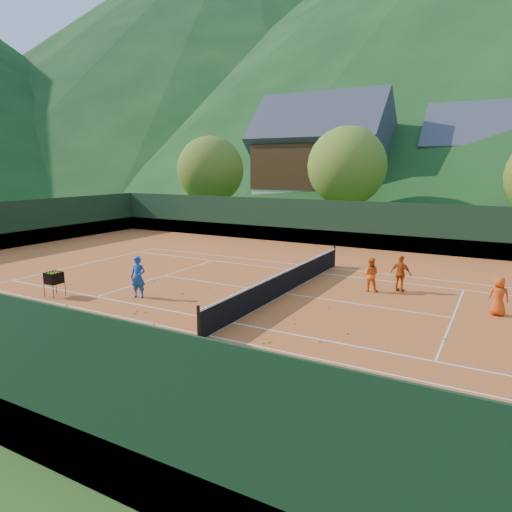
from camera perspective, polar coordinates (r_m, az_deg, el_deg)
The scene contains 41 objects.
ground at distance 18.87m, azimuth 3.64°, elevation -4.75°, with size 400.00×400.00×0.00m, color #294E18.
clay_court at distance 18.86m, azimuth 3.64°, elevation -4.72°, with size 40.00×24.00×0.02m, color #C55620.
mountain_far_left at distance 198.15m, azimuth -1.55°, elevation 24.14°, with size 260.00×260.00×100.00m, color #143312.
coach at distance 18.62m, azimuth -14.52°, elevation -2.58°, with size 0.61×0.40×1.67m, color #18489F.
student_a at distance 19.57m, azimuth 14.11°, elevation -2.26°, with size 0.70×0.54×1.43m, color orange.
student_b at distance 19.88m, azimuth 17.64°, elevation -2.11°, with size 0.89×0.37×1.52m, color #CA5212.
student_c at distance 18.04m, azimuth 28.07°, elevation -4.46°, with size 0.67×0.44×1.38m, color #F05215.
tennis_ball_0 at distance 13.72m, azimuth 1.58°, elevation -10.65°, with size 0.07×0.07×0.07m, color #BADF25.
tennis_ball_2 at distance 19.09m, azimuth -2.82°, elevation -4.38°, with size 0.07×0.07×0.07m, color #BADF25.
tennis_ball_3 at distance 13.29m, azimuth -22.10°, elevation -12.26°, with size 0.07×0.07×0.07m, color #BADF25.
tennis_ball_4 at distance 21.34m, azimuth -12.69°, elevation -2.98°, with size 0.07×0.07×0.07m, color #BADF25.
tennis_ball_5 at distance 15.86m, azimuth -27.16°, elevation -8.88°, with size 0.07×0.07×0.07m, color #BADF25.
tennis_ball_6 at distance 15.54m, azimuth -12.69°, elevation -8.29°, with size 0.07×0.07×0.07m, color #BADF25.
tennis_ball_7 at distance 19.71m, azimuth -6.04°, elevation -3.93°, with size 0.07×0.07×0.07m, color #BADF25.
tennis_ball_8 at distance 21.76m, azimuth -22.20°, elevation -3.27°, with size 0.07×0.07×0.07m, color #BADF25.
tennis_ball_9 at distance 12.44m, azimuth -9.79°, elevation -13.20°, with size 0.07×0.07×0.07m, color #BADF25.
tennis_ball_10 at distance 18.55m, azimuth -22.61°, elevation -5.70°, with size 0.07×0.07×0.07m, color #BADF25.
tennis_ball_11 at distance 17.06m, azimuth -14.67°, elevation -6.63°, with size 0.07×0.07×0.07m, color #BADF25.
tennis_ball_13 at distance 19.81m, azimuth -27.66°, elevation -5.09°, with size 0.07×0.07×0.07m, color #BADF25.
tennis_ball_14 at distance 17.15m, azimuth -3.67°, elevation -6.18°, with size 0.07×0.07×0.07m, color #BADF25.
tennis_ball_16 at distance 13.65m, azimuth 0.83°, elevation -10.77°, with size 0.07×0.07×0.07m, color #BADF25.
tennis_ball_17 at distance 14.66m, azimuth 11.29°, elevation -9.42°, with size 0.07×0.07×0.07m, color #BADF25.
tennis_ball_18 at distance 11.71m, azimuth 6.49°, elevation -14.72°, with size 0.07×0.07×0.07m, color #BADF25.
tennis_ball_19 at distance 21.73m, azimuth -24.35°, elevation -3.46°, with size 0.07×0.07×0.07m, color #BADF25.
tennis_ball_20 at distance 15.30m, azimuth 4.80°, elevation -8.35°, with size 0.07×0.07×0.07m, color #BADF25.
tennis_ball_21 at distance 16.81m, azimuth -14.97°, elevation -6.90°, with size 0.07×0.07×0.07m, color #BADF25.
tennis_ball_22 at distance 15.05m, azimuth 22.36°, elevation -9.52°, with size 0.07×0.07×0.07m, color #BADF25.
tennis_ball_23 at distance 16.90m, azimuth -13.64°, elevation -6.74°, with size 0.07×0.07×0.07m, color #BADF25.
tennis_ball_24 at distance 18.95m, azimuth -9.22°, elevation -4.63°, with size 0.07×0.07×0.07m, color #BADF25.
tennis_ball_25 at distance 12.66m, azimuth -9.35°, elevation -12.73°, with size 0.07×0.07×0.07m, color #BADF25.
tennis_ball_26 at distance 11.60m, azimuth -4.80°, elevation -14.94°, with size 0.07×0.07×0.07m, color #BADF25.
tennis_ball_27 at distance 13.90m, azimuth 7.91°, elevation -10.47°, with size 0.07×0.07×0.07m, color #BADF25.
tennis_ball_28 at distance 17.13m, azimuth 8.98°, elevation -6.32°, with size 0.07×0.07×0.07m, color #BADF25.
court_lines at distance 18.86m, azimuth 3.64°, elevation -4.68°, with size 23.83×11.03×0.00m.
tennis_net at distance 18.73m, azimuth 3.66°, elevation -3.21°, with size 0.10×12.07×1.10m.
perimeter_fence at distance 18.56m, azimuth 3.69°, elevation -0.98°, with size 40.40×24.24×3.00m.
ball_hopper at distance 19.90m, azimuth -23.95°, elevation -2.58°, with size 0.57×0.57×1.00m.
chalet_left at distance 49.70m, azimuth 8.23°, elevation 11.54°, with size 13.80×9.93×12.92m.
chalet_mid at distance 50.46m, azimuth 27.43°, elevation 9.68°, with size 12.65×8.82×11.45m.
tree_a at distance 41.81m, azimuth -5.71°, elevation 10.64°, with size 6.00×6.00×7.88m.
tree_b at distance 38.27m, azimuth 11.33°, elevation 10.94°, with size 6.40×6.40×8.40m.
Camera 1 is at (7.73, -16.43, 5.13)m, focal length 32.00 mm.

